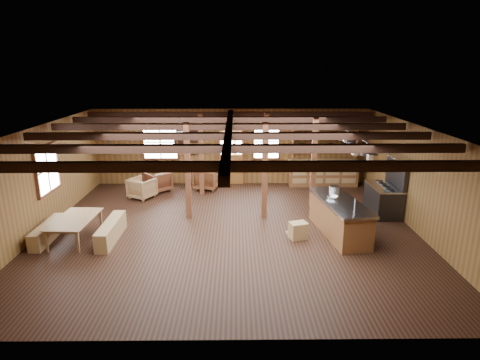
# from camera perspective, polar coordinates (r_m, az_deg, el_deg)

# --- Properties ---
(room) EXTENTS (10.04, 9.04, 2.84)m
(room) POSITION_cam_1_polar(r_m,az_deg,el_deg) (10.50, -1.55, -0.15)
(room) COLOR black
(room) RESTS_ON ground
(ceiling_joists) EXTENTS (9.80, 8.82, 0.18)m
(ceiling_joists) POSITION_cam_1_polar(r_m,az_deg,el_deg) (10.39, -1.59, 6.91)
(ceiling_joists) COLOR black
(ceiling_joists) RESTS_ON ceiling
(timber_posts) EXTENTS (3.95, 2.35, 2.80)m
(timber_posts) POSITION_cam_1_polar(r_m,az_deg,el_deg) (12.51, 0.98, 2.53)
(timber_posts) COLOR #4A2615
(timber_posts) RESTS_ON floor
(back_door) EXTENTS (1.02, 0.08, 2.15)m
(back_door) POSITION_cam_1_polar(r_m,az_deg,el_deg) (14.94, -1.27, 2.73)
(back_door) COLOR brown
(back_door) RESTS_ON floor
(window_back_left) EXTENTS (1.32, 0.06, 1.32)m
(window_back_left) POSITION_cam_1_polar(r_m,az_deg,el_deg) (15.05, -11.27, 5.32)
(window_back_left) COLOR white
(window_back_left) RESTS_ON wall_back
(window_back_right) EXTENTS (1.02, 0.06, 1.32)m
(window_back_right) POSITION_cam_1_polar(r_m,az_deg,el_deg) (14.84, 3.76, 5.45)
(window_back_right) COLOR white
(window_back_right) RESTS_ON wall_back
(window_left) EXTENTS (0.14, 1.24, 1.32)m
(window_left) POSITION_cam_1_polar(r_m,az_deg,el_deg) (12.08, -25.77, 1.37)
(window_left) COLOR white
(window_left) RESTS_ON wall_back
(notice_boards) EXTENTS (1.08, 0.03, 0.90)m
(notice_boards) POSITION_cam_1_polar(r_m,az_deg,el_deg) (14.88, -7.09, 5.54)
(notice_boards) COLOR beige
(notice_boards) RESTS_ON wall_back
(back_counter) EXTENTS (2.55, 0.60, 2.45)m
(back_counter) POSITION_cam_1_polar(r_m,az_deg,el_deg) (15.11, 11.73, 1.45)
(back_counter) COLOR brown
(back_counter) RESTS_ON floor
(pendant_lamps) EXTENTS (1.86, 2.36, 0.66)m
(pendant_lamps) POSITION_cam_1_polar(r_m,az_deg,el_deg) (11.53, -12.80, 5.28)
(pendant_lamps) COLOR #2C2C2E
(pendant_lamps) RESTS_ON ceiling
(pot_rack) EXTENTS (0.44, 3.00, 0.43)m
(pot_rack) POSITION_cam_1_polar(r_m,az_deg,el_deg) (11.02, 16.06, 4.63)
(pot_rack) COLOR #2C2C2E
(pot_rack) RESTS_ON ceiling
(kitchen_island) EXTENTS (1.25, 2.60, 1.20)m
(kitchen_island) POSITION_cam_1_polar(r_m,az_deg,el_deg) (10.91, 13.93, -5.12)
(kitchen_island) COLOR brown
(kitchen_island) RESTS_ON floor
(step_stool) EXTENTS (0.57, 0.48, 0.43)m
(step_stool) POSITION_cam_1_polar(r_m,az_deg,el_deg) (10.53, 8.27, -7.12)
(step_stool) COLOR olive
(step_stool) RESTS_ON floor
(commercial_range) EXTENTS (0.78, 1.49, 1.84)m
(commercial_range) POSITION_cam_1_polar(r_m,az_deg,el_deg) (12.75, 19.98, -1.93)
(commercial_range) COLOR #2C2C2E
(commercial_range) RESTS_ON floor
(dining_table) EXTENTS (0.99, 1.69, 0.58)m
(dining_table) POSITION_cam_1_polar(r_m,az_deg,el_deg) (11.13, -22.19, -6.49)
(dining_table) COLOR olive
(dining_table) RESTS_ON floor
(bench_wall) EXTENTS (0.30, 1.59, 0.44)m
(bench_wall) POSITION_cam_1_polar(r_m,az_deg,el_deg) (11.45, -25.67, -6.66)
(bench_wall) COLOR olive
(bench_wall) RESTS_ON floor
(bench_aisle) EXTENTS (0.33, 1.74, 0.48)m
(bench_aisle) POSITION_cam_1_polar(r_m,az_deg,el_deg) (10.86, -17.87, -6.90)
(bench_aisle) COLOR olive
(bench_aisle) RESTS_ON floor
(armchair_a) EXTENTS (1.11, 1.11, 0.73)m
(armchair_a) POSITION_cam_1_polar(r_m,az_deg,el_deg) (14.45, -11.64, -0.19)
(armchair_a) COLOR #5B2F1B
(armchair_a) RESTS_ON floor
(armchair_b) EXTENTS (0.93, 0.95, 0.75)m
(armchair_b) POSITION_cam_1_polar(r_m,az_deg,el_deg) (14.48, -4.80, 0.16)
(armchair_b) COLOR brown
(armchair_b) RESTS_ON floor
(armchair_c) EXTENTS (1.02, 1.03, 0.69)m
(armchair_c) POSITION_cam_1_polar(r_m,az_deg,el_deg) (13.85, -13.74, -1.11)
(armchair_c) COLOR olive
(armchair_c) RESTS_ON floor
(counter_pot) EXTENTS (0.28, 0.28, 0.17)m
(counter_pot) POSITION_cam_1_polar(r_m,az_deg,el_deg) (11.38, 13.28, -1.26)
(counter_pot) COLOR silver
(counter_pot) RESTS_ON kitchen_island
(bowl) EXTENTS (0.36, 0.36, 0.07)m
(bowl) POSITION_cam_1_polar(r_m,az_deg,el_deg) (10.85, 13.01, -2.40)
(bowl) COLOR silver
(bowl) RESTS_ON kitchen_island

